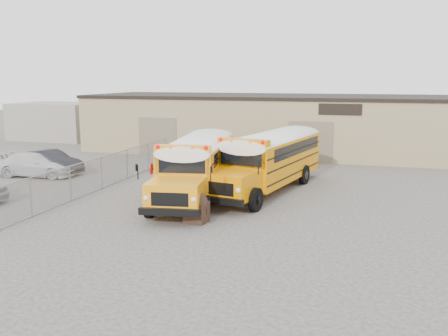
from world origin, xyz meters
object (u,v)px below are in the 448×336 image
(car_white, at_px, (37,165))
(car_dark, at_px, (50,162))
(tarp_bundle, at_px, (196,207))
(school_bus_right, at_px, (308,143))
(school_bus_left, at_px, (216,145))

(car_white, xyz_separation_m, car_dark, (0.25, 0.96, 0.03))
(tarp_bundle, bearing_deg, car_white, 152.88)
(car_white, bearing_deg, tarp_bundle, -122.03)
(tarp_bundle, relative_size, car_dark, 0.29)
(school_bus_right, distance_m, car_dark, 16.86)
(school_bus_right, distance_m, tarp_bundle, 14.03)
(school_bus_left, bearing_deg, car_dark, -161.35)
(school_bus_right, bearing_deg, school_bus_left, -154.87)
(school_bus_right, xyz_separation_m, car_white, (-15.96, -7.00, -1.13))
(tarp_bundle, height_order, car_dark, car_dark)
(car_white, relative_size, car_dark, 1.09)
(school_bus_left, distance_m, car_white, 11.33)
(school_bus_right, bearing_deg, car_white, -156.33)
(car_white, bearing_deg, school_bus_left, -72.04)
(school_bus_left, distance_m, school_bus_right, 6.16)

